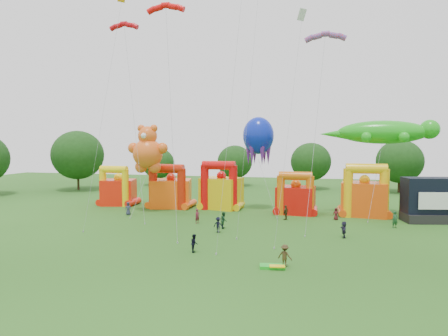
% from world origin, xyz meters
% --- Properties ---
extents(ground, '(160.00, 160.00, 0.00)m').
position_xyz_m(ground, '(0.00, 0.00, 0.00)').
color(ground, '#204B15').
rests_on(ground, ground).
extents(tree_ring, '(125.01, 127.12, 12.07)m').
position_xyz_m(tree_ring, '(-1.20, 0.62, 6.26)').
color(tree_ring, '#352314').
rests_on(tree_ring, ground).
extents(bouncy_castle_0, '(5.62, 4.89, 6.22)m').
position_xyz_m(bouncy_castle_0, '(-20.88, 28.39, 2.37)').
color(bouncy_castle_0, red).
rests_on(bouncy_castle_0, ground).
extents(bouncy_castle_1, '(6.59, 5.71, 6.63)m').
position_xyz_m(bouncy_castle_1, '(-12.07, 28.17, 2.50)').
color(bouncy_castle_1, '#FD550D').
rests_on(bouncy_castle_1, ground).
extents(bouncy_castle_2, '(6.32, 5.53, 7.13)m').
position_xyz_m(bouncy_castle_2, '(-4.42, 28.88, 2.70)').
color(bouncy_castle_2, '#DCB50B').
rests_on(bouncy_castle_2, ground).
extents(bouncy_castle_3, '(5.39, 4.52, 5.93)m').
position_xyz_m(bouncy_castle_3, '(6.59, 27.12, 2.26)').
color(bouncy_castle_3, red).
rests_on(bouncy_castle_3, ground).
extents(bouncy_castle_4, '(6.26, 5.25, 7.10)m').
position_xyz_m(bouncy_castle_4, '(15.63, 27.71, 2.68)').
color(bouncy_castle_4, '#EB490C').
rests_on(bouncy_castle_4, ground).
extents(stage_trailer, '(9.27, 4.86, 5.56)m').
position_xyz_m(stage_trailer, '(24.33, 25.66, 2.68)').
color(stage_trailer, black).
rests_on(stage_trailer, ground).
extents(teddy_bear_kite, '(5.91, 7.33, 12.41)m').
position_xyz_m(teddy_bear_kite, '(-13.84, 23.75, 7.93)').
color(teddy_bear_kite, orange).
rests_on(teddy_bear_kite, ground).
extents(gecko_kite, '(15.22, 8.37, 12.90)m').
position_xyz_m(gecko_kite, '(17.33, 27.41, 8.30)').
color(gecko_kite, green).
rests_on(gecko_kite, ground).
extents(octopus_kite, '(5.72, 8.47, 13.57)m').
position_xyz_m(octopus_kite, '(2.04, 27.52, 6.56)').
color(octopus_kite, '#0B1FAC').
rests_on(octopus_kite, ground).
extents(parafoil_kites, '(31.80, 16.39, 27.39)m').
position_xyz_m(parafoil_kites, '(-7.88, 17.28, 12.99)').
color(parafoil_kites, red).
rests_on(parafoil_kites, ground).
extents(diamond_kites, '(23.80, 12.41, 36.84)m').
position_xyz_m(diamond_kites, '(-0.76, 12.01, 15.18)').
color(diamond_kites, red).
rests_on(diamond_kites, ground).
extents(folded_kite_bundle, '(2.13, 1.34, 0.31)m').
position_xyz_m(folded_kite_bundle, '(6.14, 2.98, 0.14)').
color(folded_kite_bundle, green).
rests_on(folded_kite_bundle, ground).
extents(spectator_0, '(1.00, 0.83, 1.76)m').
position_xyz_m(spectator_0, '(-15.45, 21.04, 0.88)').
color(spectator_0, '#2B3148').
rests_on(spectator_0, ground).
extents(spectator_1, '(0.71, 0.77, 1.78)m').
position_xyz_m(spectator_1, '(-4.71, 17.95, 0.89)').
color(spectator_1, maroon).
rests_on(spectator_1, ground).
extents(spectator_2, '(0.83, 1.01, 1.89)m').
position_xyz_m(spectator_2, '(-0.93, 16.02, 0.95)').
color(spectator_2, '#163920').
rests_on(spectator_2, ground).
extents(spectator_3, '(1.20, 0.78, 1.74)m').
position_xyz_m(spectator_3, '(-1.04, 13.80, 0.87)').
color(spectator_3, black).
rests_on(spectator_3, ground).
extents(spectator_4, '(0.89, 1.19, 1.88)m').
position_xyz_m(spectator_4, '(5.62, 22.59, 0.94)').
color(spectator_4, '#3C3318').
rests_on(spectator_4, ground).
extents(spectator_5, '(0.70, 1.66, 1.73)m').
position_xyz_m(spectator_5, '(12.22, 14.55, 0.87)').
color(spectator_5, '#252138').
rests_on(spectator_5, ground).
extents(spectator_6, '(0.87, 0.71, 1.54)m').
position_xyz_m(spectator_6, '(11.84, 23.99, 0.77)').
color(spectator_6, '#4E1618').
rests_on(spectator_6, ground).
extents(spectator_7, '(0.85, 0.72, 1.96)m').
position_xyz_m(spectator_7, '(18.27, 20.71, 0.98)').
color(spectator_7, '#1D4826').
rests_on(spectator_7, ground).
extents(spectator_8, '(0.83, 0.95, 1.64)m').
position_xyz_m(spectator_8, '(-1.31, 5.93, 0.82)').
color(spectator_8, black).
rests_on(spectator_8, ground).
extents(spectator_9, '(1.32, 1.00, 1.81)m').
position_xyz_m(spectator_9, '(7.01, 3.54, 0.90)').
color(spectator_9, '#3A2D17').
rests_on(spectator_9, ground).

